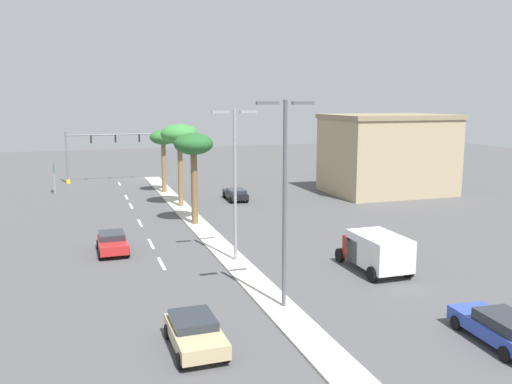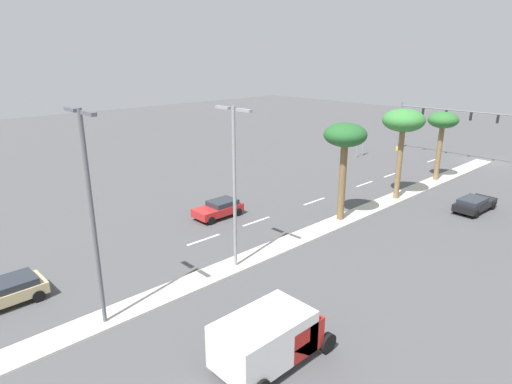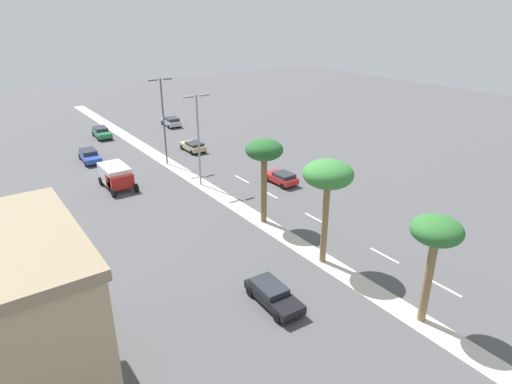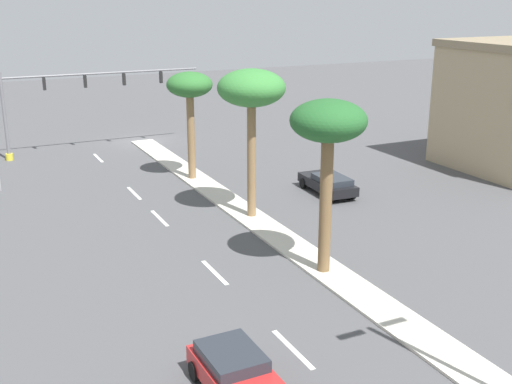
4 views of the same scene
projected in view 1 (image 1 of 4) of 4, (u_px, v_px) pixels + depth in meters
ground_plane at (215, 242)px, 40.01m from camera, size 160.00×160.00×0.00m
median_curb at (257, 285)px, 30.65m from camera, size 1.80×89.85×0.12m
lane_stripe_trailing at (119, 184)px, 67.57m from camera, size 0.20×2.80×0.01m
lane_stripe_inboard at (126, 197)px, 58.39m from camera, size 0.20×2.80×0.01m
lane_stripe_far at (131, 206)px, 53.62m from camera, size 0.20×2.80×0.01m
lane_stripe_near at (140, 223)px, 46.21m from camera, size 0.20×2.80×0.01m
lane_stripe_leading at (151, 244)px, 39.59m from camera, size 0.20×2.80×0.01m
lane_stripe_left at (161, 264)px, 34.80m from camera, size 0.20×2.80×0.01m
traffic_signal_gantry at (101, 149)px, 68.35m from camera, size 15.13×0.53×6.45m
directional_road_sign at (54, 172)px, 60.23m from camera, size 0.10×1.52×3.39m
commercial_building at (387, 154)px, 60.49m from camera, size 13.08×9.97×8.76m
palm_tree_far at (163, 140)px, 59.94m from camera, size 2.94×2.94×6.95m
palm_tree_inboard at (179, 136)px, 51.94m from camera, size 3.57×3.57×7.98m
palm_tree_near at (194, 148)px, 44.48m from camera, size 3.21×3.21×7.56m
street_lamp_front at (235, 173)px, 34.31m from camera, size 2.90×0.24×9.66m
street_lamp_inboard at (285, 189)px, 26.39m from camera, size 2.90×0.24×10.26m
sedan_black_rear at (236, 194)px, 56.58m from camera, size 2.08×4.59×1.23m
sedan_blue_trailing at (500, 327)px, 23.30m from camera, size 2.23×4.68×1.41m
sedan_tan_inboard at (195, 332)px, 22.86m from camera, size 2.14×4.11×1.29m
sedan_red_near at (112, 242)px, 37.19m from camera, size 2.02×4.00×1.32m
box_truck at (376, 250)px, 33.11m from camera, size 2.69×5.25×2.35m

